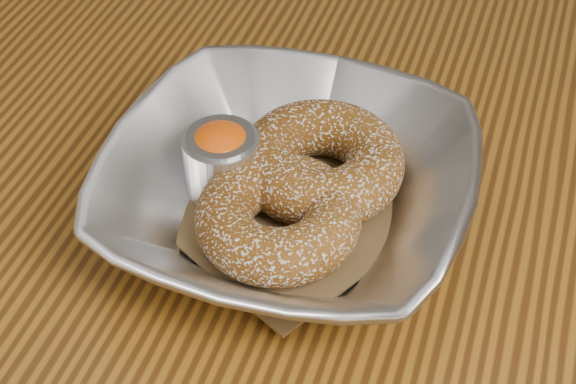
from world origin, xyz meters
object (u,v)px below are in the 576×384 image
(donut_back, at_px, (321,162))
(ramekin, at_px, (222,159))
(table, at_px, (330,273))
(serving_bowl, at_px, (288,192))
(donut_front, at_px, (278,217))

(donut_back, bearing_deg, ramekin, -158.85)
(table, bearing_deg, ramekin, -151.31)
(table, distance_m, donut_back, 0.13)
(donut_back, bearing_deg, serving_bowl, -109.04)
(donut_back, bearing_deg, table, 63.66)
(serving_bowl, distance_m, ramekin, 0.05)
(donut_front, bearing_deg, ramekin, 146.80)
(donut_front, bearing_deg, serving_bowl, 92.65)
(serving_bowl, bearing_deg, ramekin, 168.22)
(table, height_order, donut_back, donut_back)
(table, bearing_deg, donut_back, -116.34)
(serving_bowl, xyz_separation_m, ramekin, (-0.05, 0.01, 0.01))
(serving_bowl, bearing_deg, donut_back, 70.96)
(donut_back, distance_m, donut_front, 0.06)
(donut_back, relative_size, donut_front, 1.06)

